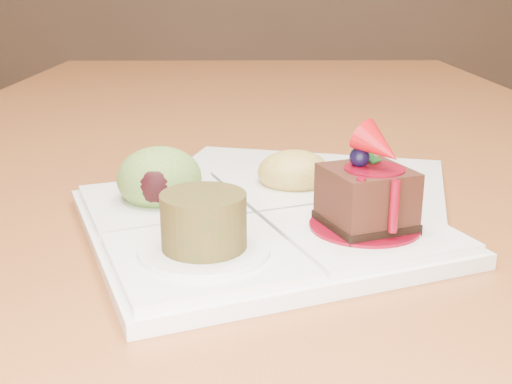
{
  "coord_description": "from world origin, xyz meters",
  "views": [
    {
      "loc": [
        -0.02,
        -0.86,
        0.95
      ],
      "look_at": [
        -0.01,
        -0.36,
        0.79
      ],
      "focal_mm": 45.0,
      "sensor_mm": 36.0,
      "label": 1
    }
  ],
  "objects": [
    {
      "name": "sampler_plate",
      "position": [
        -0.01,
        -0.36,
        0.77
      ],
      "size": [
        0.34,
        0.34,
        0.1
      ],
      "rotation": [
        0.0,
        0.0,
        0.37
      ],
      "color": "white",
      "rests_on": "dining_table"
    },
    {
      "name": "second_plate",
      "position": [
        0.03,
        -0.28,
        0.76
      ],
      "size": [
        0.33,
        0.33,
        0.01
      ],
      "primitive_type": "cube",
      "rotation": [
        0.0,
        0.0,
        -0.25
      ],
      "color": "white",
      "rests_on": "dining_table"
    },
    {
      "name": "dining_table",
      "position": [
        0.0,
        0.0,
        0.68
      ],
      "size": [
        1.0,
        1.8,
        0.75
      ],
      "color": "#A5592A",
      "rests_on": "ground"
    }
  ]
}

